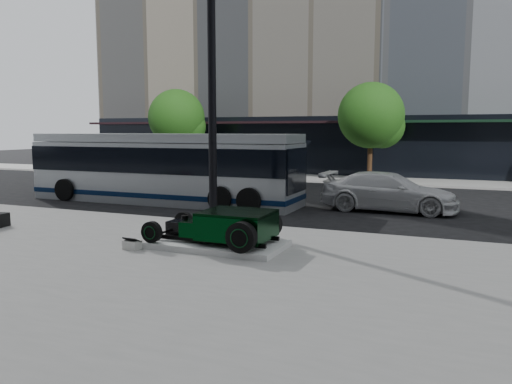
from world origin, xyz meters
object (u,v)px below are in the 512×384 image
at_px(hot_rod, 229,226).
at_px(transit_bus, 163,168).
at_px(white_sedan, 389,192).
at_px(lamppost, 212,98).

height_order(hot_rod, transit_bus, transit_bus).
relative_size(hot_rod, white_sedan, 0.63).
distance_m(transit_bus, white_sedan, 9.40).
bearing_deg(transit_bus, lamppost, -42.03).
bearing_deg(white_sedan, lamppost, 139.68).
bearing_deg(lamppost, transit_bus, 137.97).
distance_m(lamppost, white_sedan, 7.89).
relative_size(lamppost, white_sedan, 1.67).
bearing_deg(white_sedan, hot_rod, 162.67).
bearing_deg(hot_rod, white_sedan, 71.49).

